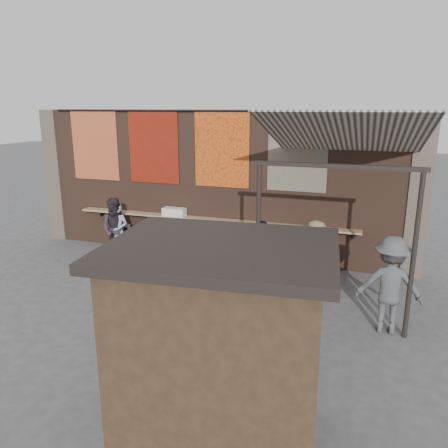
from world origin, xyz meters
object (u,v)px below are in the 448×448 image
(diner_right, at_px, (116,229))
(shopper_tan, at_px, (315,254))
(scooter_stool_0, at_px, (121,241))
(shopper_navy, at_px, (261,266))
(shopper_grey, at_px, (390,285))
(scooter_stool_9, at_px, (308,259))
(scooter_stool_7, at_px, (261,256))
(scooter_stool_5, at_px, (220,251))
(market_stall, at_px, (221,352))
(scooter_stool_4, at_px, (198,248))
(scooter_stool_1, at_px, (141,241))
(scooter_stool_3, at_px, (180,246))
(diner_left, at_px, (118,231))
(scooter_stool_8, at_px, (285,256))
(shelf_box, at_px, (174,212))
(scooter_stool_6, at_px, (241,253))
(scooter_stool_2, at_px, (160,242))

(diner_right, relative_size, shopper_tan, 1.08)
(scooter_stool_0, distance_m, shopper_navy, 5.24)
(shopper_grey, bearing_deg, scooter_stool_9, -53.68)
(scooter_stool_7, height_order, scooter_stool_9, scooter_stool_9)
(scooter_stool_5, xyz_separation_m, market_stall, (2.12, -6.07, 0.89))
(shopper_navy, height_order, shopper_grey, shopper_navy)
(scooter_stool_4, bearing_deg, scooter_stool_1, 179.63)
(scooter_stool_3, relative_size, diner_left, 0.50)
(scooter_stool_3, relative_size, scooter_stool_8, 0.90)
(scooter_stool_4, relative_size, diner_left, 0.49)
(diner_left, relative_size, diner_right, 0.90)
(scooter_stool_5, height_order, scooter_stool_7, same)
(shelf_box, relative_size, scooter_stool_3, 0.82)
(scooter_stool_5, height_order, shopper_grey, shopper_grey)
(scooter_stool_9, xyz_separation_m, diner_left, (-5.13, -0.54, 0.41))
(shopper_grey, bearing_deg, market_stall, 60.91)
(scooter_stool_5, relative_size, shopper_navy, 0.39)
(scooter_stool_4, distance_m, scooter_stool_6, 1.21)
(shopper_navy, height_order, shopper_tan, shopper_navy)
(diner_left, bearing_deg, scooter_stool_9, 5.06)
(shelf_box, distance_m, scooter_stool_0, 1.82)
(scooter_stool_1, bearing_deg, shopper_navy, -29.73)
(scooter_stool_6, distance_m, shopper_tan, 2.22)
(scooter_stool_6, bearing_deg, diner_left, -170.89)
(scooter_stool_3, height_order, diner_right, diner_right)
(scooter_stool_6, bearing_deg, scooter_stool_3, -179.43)
(scooter_stool_6, bearing_deg, market_stall, -75.77)
(scooter_stool_9, bearing_deg, scooter_stool_2, -179.29)
(scooter_stool_4, bearing_deg, diner_left, -166.31)
(scooter_stool_4, relative_size, shopper_grey, 0.41)
(diner_right, xyz_separation_m, market_stall, (4.90, -5.48, 0.38))
(diner_right, bearing_deg, scooter_stool_2, 16.66)
(scooter_stool_6, height_order, scooter_stool_7, scooter_stool_7)
(market_stall, bearing_deg, scooter_stool_7, 94.19)
(scooter_stool_2, height_order, scooter_stool_8, scooter_stool_2)
(shopper_grey, bearing_deg, scooter_stool_6, -34.59)
(diner_left, bearing_deg, scooter_stool_8, 4.89)
(diner_left, relative_size, shopper_tan, 0.97)
(scooter_stool_5, height_order, shopper_tan, shopper_tan)
(scooter_stool_3, xyz_separation_m, scooter_stool_8, (2.96, -0.05, 0.04))
(shelf_box, xyz_separation_m, shopper_tan, (4.05, -1.06, -0.44))
(scooter_stool_0, height_order, diner_right, diner_right)
(scooter_stool_0, height_order, shopper_navy, shopper_navy)
(diner_right, distance_m, shopper_grey, 7.18)
(scooter_stool_6, bearing_deg, shelf_box, 172.64)
(scooter_stool_3, height_order, shopper_navy, shopper_navy)
(shelf_box, bearing_deg, scooter_stool_1, -164.08)
(shelf_box, relative_size, diner_left, 0.41)
(scooter_stool_7, distance_m, market_stall, 6.17)
(scooter_stool_5, bearing_deg, shopper_navy, -53.58)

